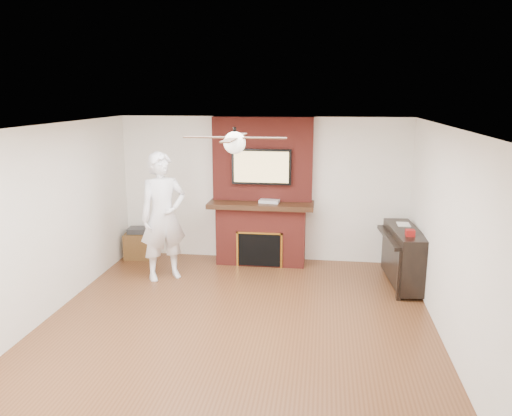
# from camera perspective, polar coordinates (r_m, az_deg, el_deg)

# --- Properties ---
(room_shell) EXTENTS (5.36, 5.86, 2.86)m
(room_shell) POSITION_cam_1_polar(r_m,az_deg,el_deg) (6.04, -2.36, -2.70)
(room_shell) COLOR #573019
(room_shell) RESTS_ON ground
(fireplace) EXTENTS (1.78, 0.64, 2.50)m
(fireplace) POSITION_cam_1_polar(r_m,az_deg,el_deg) (8.55, 0.65, 0.23)
(fireplace) COLOR maroon
(fireplace) RESTS_ON ground
(tv) EXTENTS (1.00, 0.08, 0.60)m
(tv) POSITION_cam_1_polar(r_m,az_deg,el_deg) (8.38, 0.62, 4.73)
(tv) COLOR black
(tv) RESTS_ON fireplace
(ceiling_fan) EXTENTS (1.21, 1.21, 0.31)m
(ceiling_fan) POSITION_cam_1_polar(r_m,az_deg,el_deg) (5.84, -2.46, 7.57)
(ceiling_fan) COLOR black
(ceiling_fan) RESTS_ON room_shell
(person) EXTENTS (0.89, 0.83, 2.01)m
(person) POSITION_cam_1_polar(r_m,az_deg,el_deg) (7.89, -10.55, -0.98)
(person) COLOR white
(person) RESTS_ON ground
(side_table) EXTENTS (0.52, 0.52, 0.55)m
(side_table) POSITION_cam_1_polar(r_m,az_deg,el_deg) (9.20, -13.17, -3.98)
(side_table) COLOR #563718
(side_table) RESTS_ON ground
(piano) EXTENTS (0.61, 1.38, 0.97)m
(piano) POSITION_cam_1_polar(r_m,az_deg,el_deg) (7.95, 16.52, -5.19)
(piano) COLOR black
(piano) RESTS_ON ground
(cable_box) EXTENTS (0.35, 0.22, 0.05)m
(cable_box) POSITION_cam_1_polar(r_m,az_deg,el_deg) (8.41, 1.52, 0.78)
(cable_box) COLOR silver
(cable_box) RESTS_ON fireplace
(candle_orange) EXTENTS (0.07, 0.07, 0.10)m
(candle_orange) POSITION_cam_1_polar(r_m,az_deg,el_deg) (8.61, -0.79, -6.20)
(candle_orange) COLOR red
(candle_orange) RESTS_ON ground
(candle_green) EXTENTS (0.07, 0.07, 0.10)m
(candle_green) POSITION_cam_1_polar(r_m,az_deg,el_deg) (8.57, 0.24, -6.33)
(candle_green) COLOR #2F722D
(candle_green) RESTS_ON ground
(candle_cream) EXTENTS (0.08, 0.08, 0.11)m
(candle_cream) POSITION_cam_1_polar(r_m,az_deg,el_deg) (8.55, 0.90, -6.32)
(candle_cream) COLOR beige
(candle_cream) RESTS_ON ground
(candle_blue) EXTENTS (0.05, 0.05, 0.09)m
(candle_blue) POSITION_cam_1_polar(r_m,az_deg,el_deg) (8.62, 1.63, -6.22)
(candle_blue) COLOR #305D92
(candle_blue) RESTS_ON ground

